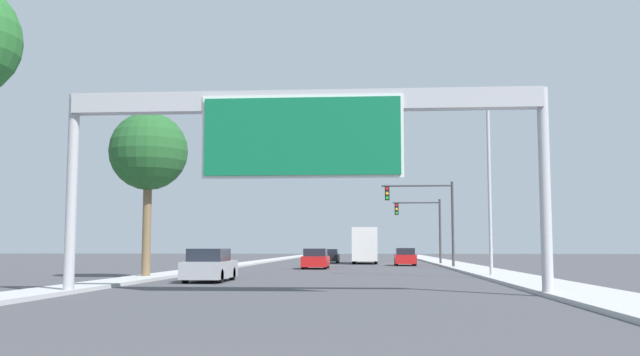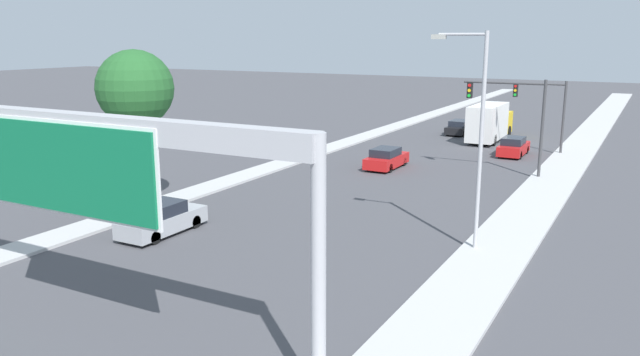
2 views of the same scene
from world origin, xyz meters
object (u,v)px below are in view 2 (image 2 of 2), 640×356
object	(u,v)px
traffic_light_near_intersection	(517,110)
traffic_light_mid_block	(546,104)
car_near_left	(161,219)
sign_gantry	(75,155)
car_mid_right	(386,159)
street_lamp_right	(476,127)
car_near_center	(460,127)
truck_box_primary	(490,122)
car_mid_left	(513,147)
palm_tree_background	(135,90)

from	to	relation	value
traffic_light_near_intersection	traffic_light_mid_block	bearing A→B (deg)	88.15
car_near_left	traffic_light_near_intersection	bearing A→B (deg)	60.29
sign_gantry	car_mid_right	bearing A→B (deg)	93.53
car_mid_right	traffic_light_mid_block	xyz separation A→B (m)	(8.86, 11.71, 3.26)
traffic_light_near_intersection	street_lamp_right	bearing A→B (deg)	-84.60
sign_gantry	car_near_center	bearing A→B (deg)	92.14
car_mid_right	truck_box_primary	size ratio (longest dim) A/B	0.49
car_near_center	car_mid_left	bearing A→B (deg)	-52.43
car_mid_right	truck_box_primary	distance (m)	16.17
truck_box_primary	car_mid_right	bearing A→B (deg)	-102.53
car_mid_left	palm_tree_background	distance (m)	30.29
street_lamp_right	sign_gantry	bearing A→B (deg)	-121.21
car_near_left	palm_tree_background	xyz separation A→B (m)	(-3.96, 2.78, 5.81)
car_near_center	street_lamp_right	world-z (taller)	street_lamp_right
car_mid_left	traffic_light_near_intersection	distance (m)	8.67
sign_gantry	traffic_light_near_intersection	bearing A→B (deg)	77.30
traffic_light_near_intersection	car_near_left	bearing A→B (deg)	-119.71
truck_box_primary	palm_tree_background	size ratio (longest dim) A/B	1.02
car_near_left	car_mid_right	bearing A→B (deg)	79.77
car_mid_right	car_near_center	bearing A→B (deg)	90.00
car_mid_left	truck_box_primary	world-z (taller)	truck_box_primary
truck_box_primary	street_lamp_right	distance (m)	31.34
traffic_light_mid_block	palm_tree_background	distance (m)	32.78
car_mid_right	traffic_light_mid_block	size ratio (longest dim) A/B	0.74
sign_gantry	car_mid_right	world-z (taller)	sign_gantry
sign_gantry	street_lamp_right	xyz separation A→B (m)	(8.33, 13.75, -0.28)
sign_gantry	car_mid_left	bearing A→B (deg)	82.09
car_mid_right	palm_tree_background	xyz separation A→B (m)	(-7.46, -16.61, 5.83)
car_mid_left	street_lamp_right	xyz separation A→B (m)	(3.08, -24.01, 4.81)
car_near_left	car_near_center	bearing A→B (deg)	84.72
car_near_left	truck_box_primary	world-z (taller)	truck_box_primary
truck_box_primary	street_lamp_right	world-z (taller)	street_lamp_right
car_near_left	traffic_light_mid_block	xyz separation A→B (m)	(12.36, 31.10, 3.23)
car_near_left	street_lamp_right	xyz separation A→B (m)	(13.58, 4.74, 4.79)
truck_box_primary	traffic_light_near_intersection	distance (m)	15.17
car_near_center	traffic_light_near_intersection	xyz separation A→B (m)	(8.54, -16.76, 3.82)
palm_tree_background	car_near_left	bearing A→B (deg)	-35.10
truck_box_primary	traffic_light_mid_block	distance (m)	7.08
sign_gantry	truck_box_primary	bearing A→B (deg)	87.73
street_lamp_right	truck_box_primary	bearing A→B (deg)	102.22
car_mid_left	street_lamp_right	size ratio (longest dim) A/B	0.45
car_mid_right	car_near_left	bearing A→B (deg)	-100.23
traffic_light_mid_block	street_lamp_right	bearing A→B (deg)	-87.34
car_mid_left	traffic_light_mid_block	world-z (taller)	traffic_light_mid_block
truck_box_primary	traffic_light_mid_block	xyz separation A→B (m)	(5.36, -4.04, 2.25)
car_mid_left	car_near_left	bearing A→B (deg)	-110.06
sign_gantry	palm_tree_background	size ratio (longest dim) A/B	1.95
street_lamp_right	palm_tree_background	bearing A→B (deg)	-173.62
car_mid_left	car_near_center	xyz separation A→B (m)	(-7.00, 9.10, -0.05)
sign_gantry	car_mid_right	xyz separation A→B (m)	(-1.75, 28.40, -5.09)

